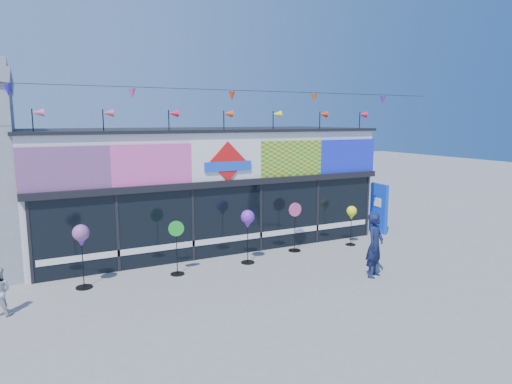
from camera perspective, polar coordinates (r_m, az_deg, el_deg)
ground at (r=12.30m, az=3.01°, el=-12.01°), size 80.00×80.00×0.00m
kite_shop at (r=17.05m, az=-6.97°, el=0.98°), size 16.00×5.70×5.31m
blue_sign at (r=18.64m, az=15.10°, el=-1.94°), size 0.24×0.97×1.93m
spinner_0 at (r=12.78m, az=-21.01°, el=-5.33°), size 0.44×0.44×1.72m
spinner_1 at (r=13.30m, az=-9.89°, el=-6.71°), size 0.44×0.40×1.58m
spinner_2 at (r=14.03m, az=-1.05°, el=-3.60°), size 0.43×0.43×1.68m
spinner_3 at (r=15.46m, az=4.88°, el=-4.21°), size 0.47×0.42×1.67m
spinner_4 at (r=16.43m, az=11.86°, el=-2.69°), size 0.36×0.36×1.41m
adult_man at (r=13.37m, az=14.63°, el=-6.44°), size 0.79×0.69×1.83m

